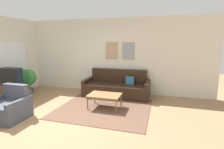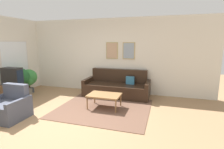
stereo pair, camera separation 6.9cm
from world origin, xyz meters
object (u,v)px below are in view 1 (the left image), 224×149
tv (12,77)px  potted_plant_tall (20,79)px  armchair (9,108)px  couch (117,87)px  coffee_table (105,96)px

tv → potted_plant_tall: (-0.21, 0.50, -0.18)m
tv → armchair: 1.43m
tv → armchair: (0.87, -1.00, -0.54)m
couch → potted_plant_tall: 3.32m
couch → potted_plant_tall: bearing=-161.1°
armchair → couch: bearing=48.5°
tv → couch: bearing=28.4°
couch → potted_plant_tall: potted_plant_tall is taller
tv → potted_plant_tall: tv is taller
tv → coffee_table: bearing=6.4°
coffee_table → potted_plant_tall: potted_plant_tall is taller
couch → tv: bearing=-151.6°
coffee_table → armchair: size_ratio=1.06×
coffee_table → tv: 2.94m
tv → potted_plant_tall: size_ratio=0.63×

